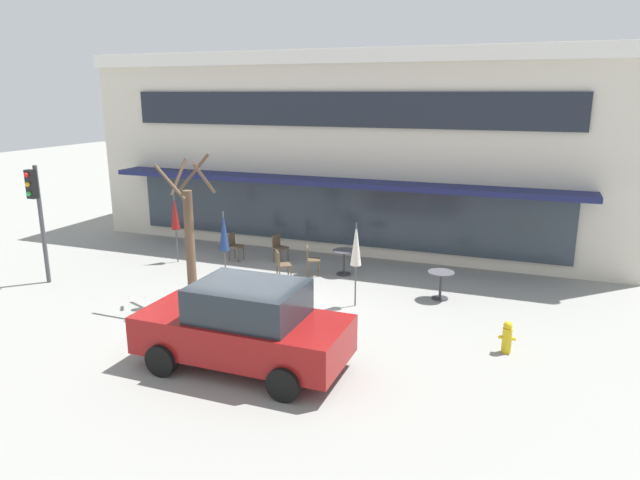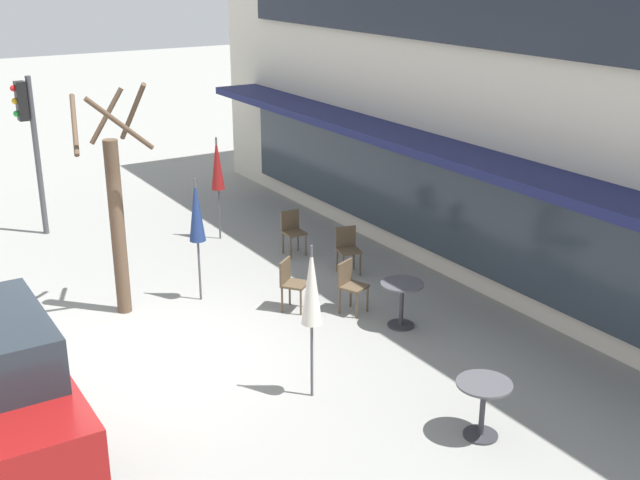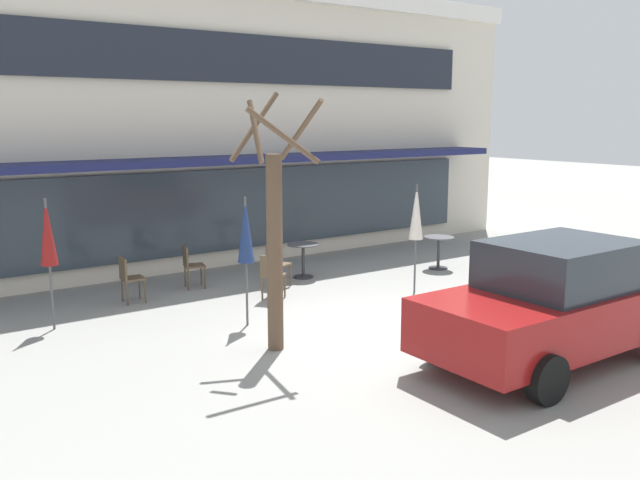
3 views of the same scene
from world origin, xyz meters
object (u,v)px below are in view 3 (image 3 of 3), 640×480
Objects in this scene: patio_umbrella_green_folded at (47,233)px; fire_hydrant at (591,265)px; cafe_chair_3 at (272,273)px; parked_sedan at (555,302)px; patio_umbrella_corner_open at (416,213)px; cafe_chair_2 at (191,263)px; cafe_table_streetside at (303,255)px; cafe_chair_0 at (277,262)px; cafe_chair_1 at (129,276)px; cafe_table_near_wall at (439,247)px; patio_umbrella_cream_folded at (246,231)px; street_tree at (275,235)px.

patio_umbrella_green_folded is 10.94m from fire_hydrant.
cafe_chair_3 is 0.21× the size of parked_sedan.
patio_umbrella_corner_open is 2.47× the size of cafe_chair_2.
cafe_chair_2 reaches higher than cafe_table_streetside.
cafe_chair_0 is (-0.92, -0.39, 0.01)m from cafe_table_streetside.
patio_umbrella_corner_open is (1.11, -2.37, 1.11)m from cafe_table_streetside.
patio_umbrella_green_folded reaches higher than cafe_chair_1.
cafe_table_near_wall is at bearing 1.43° from cafe_chair_3.
cafe_chair_1 is 1.00× the size of cafe_chair_3.
patio_umbrella_green_folded reaches higher than fire_hydrant.
parked_sedan is (0.08, -6.39, 0.36)m from cafe_table_streetside.
cafe_table_near_wall reaches higher than fire_hydrant.
fire_hydrant is at bearing -11.03° from patio_umbrella_cream_folded.
cafe_table_near_wall is 7.05m from cafe_chair_1.
street_tree is 5.50× the size of fire_hydrant.
cafe_chair_3 is at bearing -178.57° from cafe_table_near_wall.
cafe_chair_0 is 1.78m from cafe_chair_2.
street_tree reaches higher than parked_sedan.
parked_sedan is (-2.99, -5.31, 0.36)m from cafe_table_near_wall.
cafe_table_streetside is at bearing 7.07° from patio_umbrella_green_folded.
patio_umbrella_corner_open is 5.70m from cafe_chair_1.
patio_umbrella_green_folded reaches higher than cafe_chair_2.
parked_sedan is at bearing -89.27° from cafe_table_streetside.
cafe_table_near_wall is 3.26m from cafe_table_streetside.
cafe_chair_1 is (-2.94, 0.58, 0.00)m from cafe_chair_0.
street_tree is (-0.52, -4.20, 1.24)m from cafe_chair_2.
street_tree is at bearing -99.85° from patio_umbrella_cream_folded.
patio_umbrella_corner_open is 3.09m from cafe_chair_3.
patio_umbrella_green_folded is 2.13m from cafe_chair_1.
patio_umbrella_cream_folded is 4.98m from parked_sedan.
patio_umbrella_corner_open is 4.28m from fire_hydrant.
street_tree is at bearing -128.90° from cafe_table_streetside.
cafe_table_streetside is at bearing 23.22° from cafe_chair_0.
cafe_chair_1 is at bearing 28.14° from patio_umbrella_green_folded.
patio_umbrella_green_folded is 6.80m from patio_umbrella_corner_open.
patio_umbrella_corner_open is at bearing 17.37° from street_tree.
parked_sedan is (1.00, -6.00, 0.35)m from cafe_chair_0.
patio_umbrella_corner_open reaches higher than cafe_chair_2.
patio_umbrella_corner_open is at bearing -39.65° from cafe_chair_2.
street_tree reaches higher than patio_umbrella_green_folded.
patio_umbrella_corner_open reaches higher than parked_sedan.
patio_umbrella_cream_folded is 3.12× the size of fire_hydrant.
cafe_table_near_wall is 0.35× the size of patio_umbrella_corner_open.
street_tree reaches higher than cafe_chair_1.
parked_sedan is at bearing -70.20° from cafe_chair_2.
patio_umbrella_green_folded is at bearing -176.42° from cafe_chair_0.
cafe_table_near_wall is at bearing -2.69° from patio_umbrella_green_folded.
patio_umbrella_corner_open is at bearing -24.14° from cafe_chair_3.
cafe_chair_0 is 1.00m from cafe_chair_3.
street_tree is at bearing -120.07° from cafe_chair_3.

